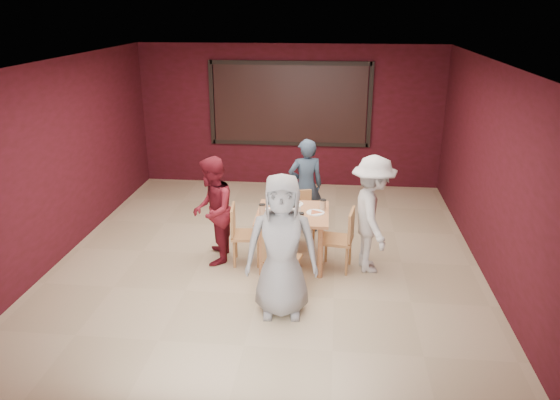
# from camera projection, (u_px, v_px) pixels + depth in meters

# --- Properties ---
(floor) EXTENTS (7.00, 7.00, 0.00)m
(floor) POSITION_uv_depth(u_px,v_px,m) (269.00, 256.00, 8.03)
(floor) COLOR tan
(floor) RESTS_ON ground
(window_blinds) EXTENTS (3.00, 0.02, 1.50)m
(window_blinds) POSITION_uv_depth(u_px,v_px,m) (290.00, 104.00, 10.70)
(window_blinds) COLOR black
(dining_table) EXTENTS (1.01, 1.01, 0.94)m
(dining_table) POSITION_uv_depth(u_px,v_px,m) (293.00, 219.00, 7.60)
(dining_table) COLOR tan
(dining_table) RESTS_ON floor
(chair_front) EXTENTS (0.50, 0.50, 0.86)m
(chair_front) POSITION_uv_depth(u_px,v_px,m) (281.00, 258.00, 6.89)
(chair_front) COLOR #B07F44
(chair_front) RESTS_ON floor
(chair_back) EXTENTS (0.50, 0.50, 0.83)m
(chair_back) POSITION_uv_depth(u_px,v_px,m) (300.00, 215.00, 8.33)
(chair_back) COLOR #B07F44
(chair_back) RESTS_ON floor
(chair_left) EXTENTS (0.45, 0.45, 0.86)m
(chair_left) POSITION_uv_depth(u_px,v_px,m) (241.00, 231.00, 7.69)
(chair_left) COLOR #B07F44
(chair_left) RESTS_ON floor
(chair_right) EXTENTS (0.49, 0.49, 0.88)m
(chair_right) POSITION_uv_depth(u_px,v_px,m) (342.00, 236.00, 7.49)
(chair_right) COLOR #B07F44
(chair_right) RESTS_ON floor
(diner_front) EXTENTS (0.89, 0.62, 1.74)m
(diner_front) POSITION_uv_depth(u_px,v_px,m) (282.00, 246.00, 6.30)
(diner_front) COLOR gray
(diner_front) RESTS_ON floor
(diner_back) EXTENTS (0.64, 0.51, 1.54)m
(diner_back) POSITION_uv_depth(u_px,v_px,m) (306.00, 186.00, 8.70)
(diner_back) COLOR #324459
(diner_back) RESTS_ON floor
(diner_left) EXTENTS (0.66, 0.81, 1.54)m
(diner_left) POSITION_uv_depth(u_px,v_px,m) (212.00, 211.00, 7.65)
(diner_left) COLOR maroon
(diner_left) RESTS_ON floor
(diner_right) EXTENTS (0.76, 1.13, 1.63)m
(diner_right) POSITION_uv_depth(u_px,v_px,m) (372.00, 215.00, 7.39)
(diner_right) COLOR silver
(diner_right) RESTS_ON floor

